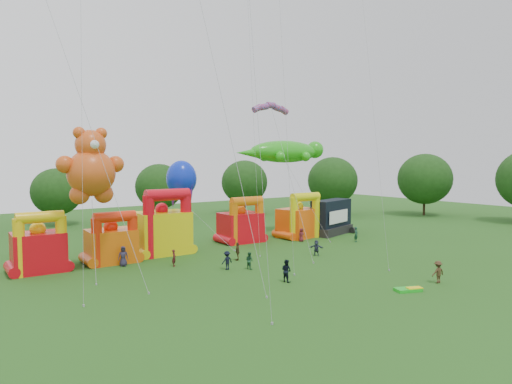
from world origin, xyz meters
TOP-DOWN VIEW (x-y plane):
  - ground at (0.00, 0.00)m, footprint 160.00×160.00m
  - tree_ring at (-1.18, 0.61)m, footprint 123.24×125.34m
  - bouncy_castle_0 at (-16.16, 26.47)m, footprint 4.53×3.65m
  - bouncy_castle_1 at (-9.50, 26.46)m, footprint 4.63×3.75m
  - bouncy_castle_2 at (-3.54, 27.55)m, footprint 5.64×4.59m
  - bouncy_castle_3 at (7.41, 28.62)m, footprint 4.97×4.04m
  - bouncy_castle_4 at (15.58, 27.12)m, footprint 5.61×4.86m
  - stage_trailer at (21.05, 26.69)m, footprint 7.77×4.75m
  - teddy_bear_kite at (-12.28, 22.86)m, footprint 5.96×6.64m
  - gecko_kite at (15.87, 29.19)m, footprint 14.74×10.89m
  - octopus_kite at (1.46, 28.80)m, footprint 5.12×8.69m
  - parafoil_kites at (-10.56, 18.07)m, footprint 27.36×17.10m
  - diamond_kites at (0.49, 15.17)m, footprint 28.50×23.34m
  - folded_kite_bundle at (6.34, 3.17)m, footprint 2.23×1.65m
  - spectator_0 at (-9.11, 24.27)m, footprint 1.10×0.90m
  - spectator_1 at (-5.10, 21.43)m, footprint 0.63×0.71m
  - spectator_2 at (0.23, 16.36)m, footprint 0.74×0.88m
  - spectator_3 at (-1.64, 17.33)m, footprint 1.21×0.78m
  - spectator_4 at (1.34, 20.13)m, footprint 0.97×1.15m
  - spectator_5 at (9.52, 17.23)m, footprint 1.36×1.51m
  - spectator_6 at (13.76, 24.59)m, footprint 0.82×0.53m
  - spectator_7 at (19.22, 20.47)m, footprint 0.81×0.67m
  - spectator_8 at (0.24, 10.83)m, footprint 0.89×1.05m
  - spectator_9 at (10.33, 3.27)m, footprint 1.30×0.87m

SIDE VIEW (x-z plane):
  - ground at x=0.00m, z-range 0.00..0.00m
  - folded_kite_bundle at x=6.34m, z-range -0.02..0.29m
  - spectator_2 at x=0.23m, z-range 0.00..1.62m
  - spectator_1 at x=-5.10m, z-range 0.00..1.63m
  - spectator_5 at x=9.52m, z-range 0.00..1.67m
  - spectator_6 at x=13.76m, z-range 0.00..1.68m
  - spectator_3 at x=-1.64m, z-range 0.00..1.77m
  - spectator_4 at x=1.34m, z-range 0.00..1.85m
  - spectator_9 at x=10.33m, z-range 0.00..1.88m
  - spectator_7 at x=19.22m, z-range 0.00..1.90m
  - spectator_8 at x=0.24m, z-range 0.00..1.90m
  - spectator_0 at x=-9.11m, z-range 0.00..1.95m
  - bouncy_castle_1 at x=-9.50m, z-range -0.61..4.64m
  - bouncy_castle_0 at x=-16.16m, z-range -0.66..5.02m
  - bouncy_castle_3 at x=7.41m, z-range -0.68..5.09m
  - bouncy_castle_4 at x=15.58m, z-range -0.72..5.31m
  - stage_trailer at x=21.05m, z-range -0.09..4.70m
  - bouncy_castle_2 at x=-3.54m, z-range -0.88..6.32m
  - octopus_kite at x=1.46m, z-range -0.77..9.53m
  - tree_ring at x=-1.18m, z-range 0.22..12.30m
  - teddy_bear_kite at x=-12.28m, z-range 1.29..14.57m
  - gecko_kite at x=15.87m, z-range 2.88..15.93m
  - parafoil_kites at x=-10.56m, z-range -0.65..25.87m
  - diamond_kites at x=0.49m, z-range -3.22..35.97m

